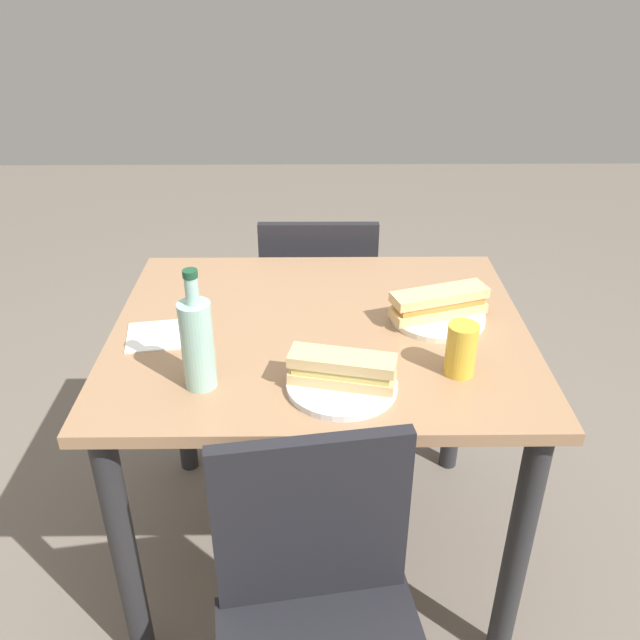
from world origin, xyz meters
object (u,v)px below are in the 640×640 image
(plate_far, at_px, (342,385))
(dining_table, at_px, (320,369))
(knife_far, at_px, (341,367))
(chair_far, at_px, (318,310))
(water_bottle, at_px, (197,342))
(knife_near, at_px, (425,305))
(baguette_sandwich_far, at_px, (342,369))
(beer_glass, at_px, (461,349))
(plate_near, at_px, (438,317))
(baguette_sandwich_near, at_px, (439,303))
(chair_near, at_px, (320,622))

(plate_far, bearing_deg, dining_table, 99.64)
(knife_far, bearing_deg, chair_far, 93.13)
(knife_far, xyz_separation_m, water_bottle, (-0.30, -0.04, 0.09))
(knife_near, height_order, baguette_sandwich_far, baguette_sandwich_far)
(plate_far, height_order, beer_glass, beer_glass)
(dining_table, xyz_separation_m, chair_far, (-0.00, 0.62, -0.16))
(chair_far, bearing_deg, plate_near, -62.76)
(chair_far, xyz_separation_m, baguette_sandwich_near, (0.30, -0.58, 0.34))
(chair_near, relative_size, beer_glass, 6.97)
(dining_table, height_order, knife_near, knife_near)
(plate_near, distance_m, baguette_sandwich_near, 0.04)
(chair_near, relative_size, baguette_sandwich_near, 3.31)
(baguette_sandwich_far, bearing_deg, water_bottle, 177.16)
(dining_table, height_order, chair_far, chair_far)
(water_bottle, bearing_deg, baguette_sandwich_far, -2.84)
(chair_far, relative_size, plate_far, 3.53)
(chair_near, xyz_separation_m, baguette_sandwich_far, (0.05, 0.36, 0.34))
(plate_far, bearing_deg, knife_near, 56.29)
(dining_table, xyz_separation_m, knife_near, (0.27, 0.08, 0.15))
(baguette_sandwich_far, distance_m, water_bottle, 0.31)
(chair_far, bearing_deg, knife_far, -86.87)
(knife_near, bearing_deg, plate_near, -59.49)
(beer_glass, bearing_deg, baguette_sandwich_far, -167.84)
(chair_near, distance_m, knife_near, 0.81)
(chair_near, bearing_deg, chair_far, 89.74)
(dining_table, distance_m, knife_near, 0.32)
(plate_far, distance_m, beer_glass, 0.27)
(baguette_sandwich_far, relative_size, water_bottle, 0.86)
(dining_table, bearing_deg, chair_far, 90.04)
(chair_far, bearing_deg, baguette_sandwich_far, -87.08)
(dining_table, relative_size, baguette_sandwich_far, 4.37)
(plate_far, relative_size, knife_far, 1.33)
(knife_near, distance_m, baguette_sandwich_far, 0.41)
(chair_far, bearing_deg, beer_glass, -69.46)
(dining_table, relative_size, water_bottle, 3.75)
(chair_near, relative_size, plate_near, 3.53)
(knife_near, bearing_deg, baguette_sandwich_near, -59.49)
(chair_near, height_order, baguette_sandwich_near, baguette_sandwich_near)
(baguette_sandwich_near, height_order, beer_glass, beer_glass)
(baguette_sandwich_far, bearing_deg, plate_near, 49.27)
(baguette_sandwich_near, bearing_deg, knife_far, -136.27)
(dining_table, xyz_separation_m, baguette_sandwich_far, (0.04, -0.26, 0.18))
(chair_far, height_order, chair_near, same)
(chair_far, distance_m, chair_near, 1.24)
(chair_far, xyz_separation_m, beer_glass, (0.31, -0.82, 0.35))
(chair_far, bearing_deg, dining_table, -89.96)
(chair_far, bearing_deg, plate_far, -87.08)
(knife_near, xyz_separation_m, knife_far, (-0.23, -0.29, 0.00))
(chair_far, bearing_deg, water_bottle, -106.70)
(baguette_sandwich_near, bearing_deg, plate_far, -130.73)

